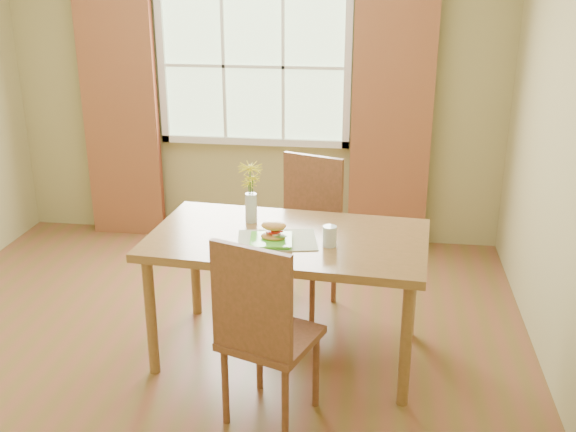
% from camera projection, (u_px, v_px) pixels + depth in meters
% --- Properties ---
extents(room, '(4.24, 3.84, 2.74)m').
position_uv_depth(room, '(193.00, 138.00, 3.87)').
color(room, brown).
rests_on(room, ground).
extents(window, '(1.62, 0.06, 1.32)m').
position_uv_depth(window, '(254.00, 66.00, 5.56)').
color(window, '#B3D39F').
rests_on(window, room).
extents(curtain_left, '(0.65, 0.08, 2.20)m').
position_uv_depth(curtain_left, '(121.00, 113.00, 5.76)').
color(curtain_left, maroon).
rests_on(curtain_left, room).
extents(curtain_right, '(0.65, 0.08, 2.20)m').
position_uv_depth(curtain_right, '(391.00, 121.00, 5.46)').
color(curtain_right, maroon).
rests_on(curtain_right, room).
extents(dining_table, '(1.69, 1.03, 0.79)m').
position_uv_depth(dining_table, '(288.00, 249.00, 3.98)').
color(dining_table, olive).
rests_on(dining_table, room).
extents(chair_near, '(0.56, 0.56, 1.05)m').
position_uv_depth(chair_near, '(262.00, 328.00, 3.38)').
color(chair_near, brown).
rests_on(chair_near, room).
extents(chair_far, '(0.57, 0.57, 1.07)m').
position_uv_depth(chair_far, '(306.00, 226.00, 4.68)').
color(chair_far, brown).
rests_on(chair_far, room).
extents(placemat, '(0.50, 0.41, 0.01)m').
position_uv_depth(placemat, '(277.00, 240.00, 3.88)').
color(placemat, beige).
rests_on(placemat, dining_table).
extents(plate, '(0.27, 0.27, 0.01)m').
position_uv_depth(plate, '(271.00, 241.00, 3.84)').
color(plate, '#5FE338').
rests_on(plate, placemat).
extents(croissant_sandwich, '(0.16, 0.12, 0.11)m').
position_uv_depth(croissant_sandwich, '(274.00, 231.00, 3.83)').
color(croissant_sandwich, '#E3B24D').
rests_on(croissant_sandwich, plate).
extents(water_glass, '(0.08, 0.08, 0.12)m').
position_uv_depth(water_glass, '(330.00, 237.00, 3.79)').
color(water_glass, silver).
rests_on(water_glass, dining_table).
extents(flower_vase, '(0.15, 0.15, 0.37)m').
position_uv_depth(flower_vase, '(251.00, 187.00, 4.09)').
color(flower_vase, silver).
rests_on(flower_vase, dining_table).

